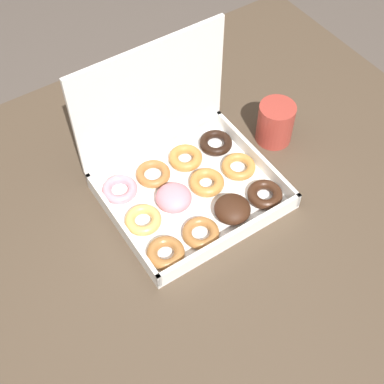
# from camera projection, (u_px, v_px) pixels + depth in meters

# --- Properties ---
(ground_plane) EXTENTS (8.00, 8.00, 0.00)m
(ground_plane) POSITION_uv_depth(u_px,v_px,m) (204.00, 343.00, 1.61)
(ground_plane) COLOR #564C44
(dining_table) EXTENTS (1.11, 0.97, 0.72)m
(dining_table) POSITION_uv_depth(u_px,v_px,m) (210.00, 228.00, 1.11)
(dining_table) COLOR #4C3D2D
(dining_table) RESTS_ON ground_plane
(donut_box) EXTENTS (0.32, 0.28, 0.27)m
(donut_box) POSITION_uv_depth(u_px,v_px,m) (184.00, 173.00, 1.02)
(donut_box) COLOR white
(donut_box) RESTS_ON dining_table
(coffee_mug) EXTENTS (0.08, 0.08, 0.09)m
(coffee_mug) POSITION_uv_depth(u_px,v_px,m) (275.00, 122.00, 1.10)
(coffee_mug) COLOR #A3382D
(coffee_mug) RESTS_ON dining_table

